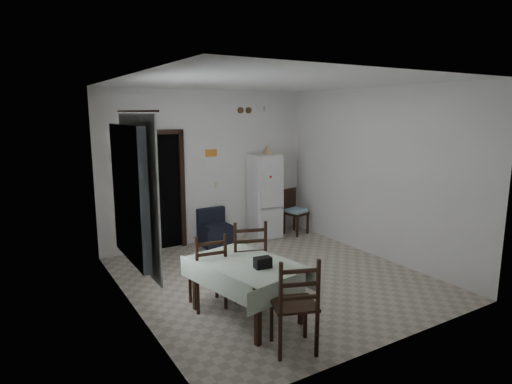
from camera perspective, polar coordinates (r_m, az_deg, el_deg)
The scene contains 25 objects.
ground at distance 6.67m, azimuth 2.27°, elevation -11.31°, with size 4.50×4.50×0.00m, color #AEA18E.
ceiling at distance 6.19m, azimuth 2.47°, elevation 14.42°, with size 4.20×4.50×0.02m, color white, non-canonical shape.
wall_back at distance 8.22m, azimuth -6.34°, elevation 3.31°, with size 4.20×0.02×2.90m, color white, non-canonical shape.
wall_front at distance 4.60m, azimuth 18.04°, elevation -2.98°, with size 4.20×0.02×2.90m, color white, non-canonical shape.
wall_left at distance 5.42m, azimuth -16.49°, elevation -0.89°, with size 0.02×4.50×2.90m, color white, non-canonical shape.
wall_right at distance 7.62m, azimuth 15.66°, elevation 2.40°, with size 0.02×4.50×2.90m, color white, non-canonical shape.
doorway at distance 8.09m, azimuth -13.65°, elevation 0.16°, with size 1.06×0.52×2.22m.
window_recess at distance 5.20m, azimuth -16.51°, elevation -0.25°, with size 0.10×1.20×1.60m, color silver.
curtain at distance 5.22m, azimuth -15.35°, elevation -0.13°, with size 0.02×1.45×1.85m, color silver.
curtain_rod at distance 5.14m, azimuth -15.77°, elevation 10.34°, with size 0.02×0.02×1.60m, color black.
calendar at distance 8.21m, azimuth -6.01°, elevation 4.50°, with size 0.28×0.02×0.40m, color white.
calendar_image at distance 8.19m, azimuth -6.01°, elevation 5.19°, with size 0.24×0.01×0.14m, color orange.
light_switch at distance 8.32m, azimuth -5.32°, elevation 0.98°, with size 0.08×0.02×0.12m, color beige.
vent_left at distance 8.46m, azimuth -2.07°, elevation 10.84°, with size 0.12×0.12×0.03m, color brown.
vent_right at distance 8.54m, azimuth -0.99°, elevation 10.84°, with size 0.12×0.12×0.03m, color brown.
emergency_light at distance 8.77m, azimuth 1.80°, elevation 11.03°, with size 0.25×0.07×0.09m, color white.
fridge at distance 8.54m, azimuth 1.10°, elevation -0.53°, with size 0.54×0.54×1.67m, color silver, non-canonical shape.
tan_cone at distance 8.44m, azimuth 1.51°, elevation 5.70°, with size 0.22×0.22×0.18m, color tan.
navy_seat at distance 8.14m, azimuth -5.42°, elevation -4.72°, with size 0.56×0.55×0.68m, color black, non-canonical shape.
corner_chair at distance 8.84m, azimuth 5.36°, elevation -2.65°, with size 0.40×0.40×0.93m, color black, non-canonical shape.
dining_table at distance 5.37m, azimuth -1.26°, elevation -12.85°, with size 0.89×1.36×0.71m, color #B2C4A8, non-canonical shape.
black_bag at distance 5.03m, azimuth 0.90°, elevation -9.39°, with size 0.20×0.12×0.13m, color black.
dining_chair_far_left at distance 5.62m, azimuth -6.52°, elevation -10.18°, with size 0.43×0.43×1.00m, color black, non-canonical shape.
dining_chair_far_right at distance 5.86m, azimuth -1.14°, elevation -8.72°, with size 0.47×0.47×1.09m, color black, non-canonical shape.
dining_chair_near_head at distance 4.64m, azimuth 5.07°, elevation -14.46°, with size 0.45×0.45×1.05m, color black, non-canonical shape.
Camera 1 is at (-3.42, -5.15, 2.49)m, focal length 30.00 mm.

